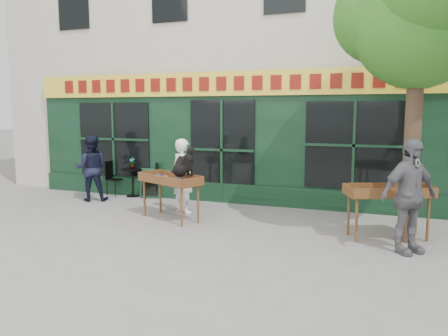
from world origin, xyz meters
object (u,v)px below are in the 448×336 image
Objects in this scene: book_cart_center at (170,182)px; bistro_table at (133,177)px; man_right at (409,196)px; dog at (184,161)px; woman at (183,176)px; man_left at (91,168)px; book_cart_right at (388,194)px.

book_cart_center is 2.88m from bistro_table.
man_right is 7.30m from bistro_table.
dog is at bearing 16.78° from book_cart_center.
woman reaches higher than man_left.
woman reaches higher than dog.
man_left is at bearing -175.90° from book_cart_center.
book_cart_right is at bearing 146.10° from man_left.
dog is at bearing 129.66° from man_right.
bistro_table is 1.14m from man_left.
bistro_table is at bearing 162.95° from book_cart_center.
book_cart_center is 4.74m from man_right.
dog is 0.35× the size of woman.
man_left is (-7.52, 1.73, -0.10)m from man_right.
bistro_table is at bearing 166.51° from dog.
man_right is at bearing -20.65° from bistro_table.
bistro_table is at bearing 116.94° from man_right.
book_cart_right is at bearing 26.16° from book_cart_center.
book_cart_right is (4.39, 0.10, 0.00)m from book_cart_center.
man_left reaches higher than book_cart_center.
dog is 0.35× the size of man_left.
woman is 4.87m from man_right.
man_left is (-3.18, 1.13, -0.44)m from dog.
woman is 2.25× the size of bistro_table.
woman reaches higher than bistro_table.
man_right reaches higher than bistro_table.
bistro_table is (-2.13, 1.92, -0.28)m from book_cart_center.
woman is at bearing 122.05° from man_right.
man_right is 7.72m from man_left.
man_right is at bearing 16.97° from book_cart_center.
book_cart_center is at bearing -41.96° from bistro_table.
man_left is (-2.83, 0.43, -0.00)m from woman.
man_right is (4.69, -1.30, 0.09)m from woman.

